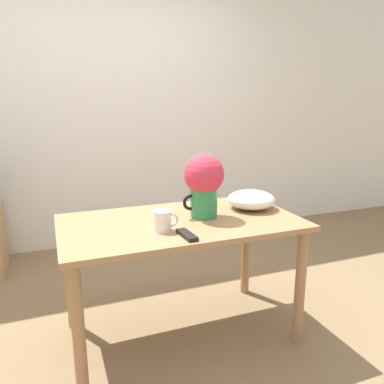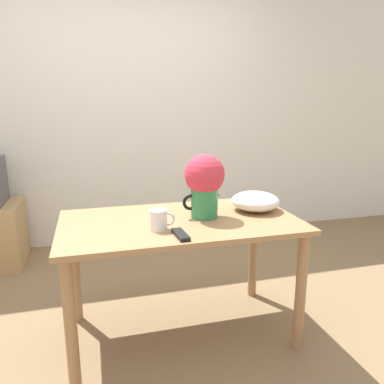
# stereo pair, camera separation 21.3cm
# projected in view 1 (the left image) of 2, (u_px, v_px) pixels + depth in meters

# --- Properties ---
(ground_plane) EXTENTS (12.00, 12.00, 0.00)m
(ground_plane) POSITION_uv_depth(u_px,v_px,m) (155.00, 332.00, 2.31)
(ground_plane) COLOR #7F6647
(wall_back) EXTENTS (8.00, 0.05, 2.60)m
(wall_back) POSITION_uv_depth(u_px,v_px,m) (104.00, 111.00, 3.53)
(wall_back) COLOR silver
(wall_back) RESTS_ON ground_plane
(table) EXTENTS (1.34, 0.75, 0.73)m
(table) POSITION_uv_depth(u_px,v_px,m) (181.00, 237.00, 2.15)
(table) COLOR #A3754C
(table) RESTS_ON ground_plane
(flower_vase) EXTENTS (0.25, 0.23, 0.37)m
(flower_vase) POSITION_uv_depth(u_px,v_px,m) (204.00, 182.00, 2.14)
(flower_vase) COLOR #2D844C
(flower_vase) RESTS_ON table
(coffee_mug) EXTENTS (0.13, 0.09, 0.11)m
(coffee_mug) POSITION_uv_depth(u_px,v_px,m) (163.00, 221.00, 1.94)
(coffee_mug) COLOR white
(coffee_mug) RESTS_ON table
(white_bowl) EXTENTS (0.30, 0.30, 0.12)m
(white_bowl) POSITION_uv_depth(u_px,v_px,m) (252.00, 200.00, 2.35)
(white_bowl) COLOR silver
(white_bowl) RESTS_ON table
(remote_control) EXTENTS (0.06, 0.17, 0.02)m
(remote_control) POSITION_uv_depth(u_px,v_px,m) (187.00, 235.00, 1.86)
(remote_control) COLOR black
(remote_control) RESTS_ON table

